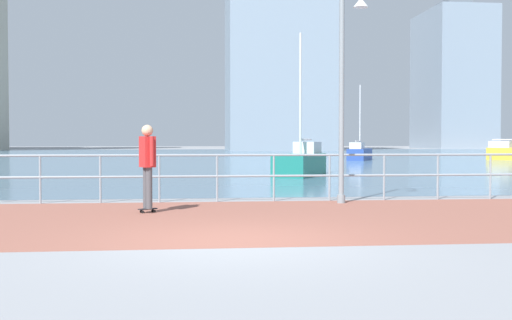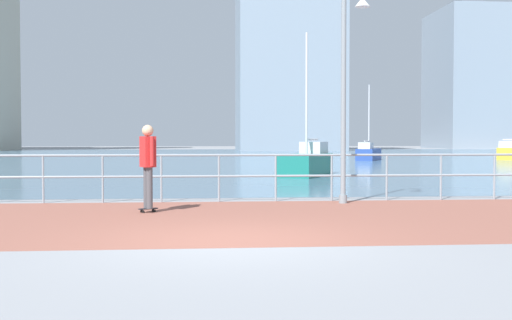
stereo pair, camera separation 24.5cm
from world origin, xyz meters
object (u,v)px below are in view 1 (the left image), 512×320
skateboarder (147,160)px  sailboat_gray (301,162)px  sailboat_red (359,153)px  lamppost (347,76)px

skateboarder → sailboat_gray: bearing=67.0°
sailboat_red → sailboat_gray: sailboat_gray is taller
skateboarder → sailboat_red: bearing=67.5°
lamppost → sailboat_gray: bearing=85.1°
lamppost → sailboat_red: (9.01, 31.41, -2.49)m
sailboat_red → sailboat_gray: size_ratio=0.94×
lamppost → skateboarder: (-4.58, -1.39, -1.93)m
lamppost → skateboarder: lamppost is taller
lamppost → skateboarder: bearing=-163.1°
skateboarder → sailboat_red: (13.59, 32.80, -0.56)m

